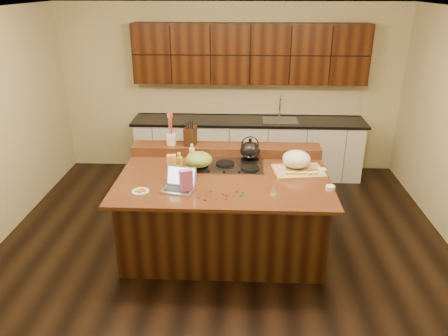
{
  "coord_description": "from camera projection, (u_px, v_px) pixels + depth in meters",
  "views": [
    {
      "loc": [
        0.2,
        -4.54,
        2.96
      ],
      "look_at": [
        0.0,
        0.05,
        1.0
      ],
      "focal_mm": 35.0,
      "sensor_mm": 36.0,
      "label": 1
    }
  ],
  "objects": [
    {
      "name": "gumdrop_1",
      "position": [
        211.0,
        191.0,
        4.6
      ],
      "size": [
        0.02,
        0.02,
        0.02
      ],
      "primitive_type": "ellipsoid",
      "color": "#198C26",
      "rests_on": "island"
    },
    {
      "name": "room",
      "position": [
        224.0,
        141.0,
        4.81
      ],
      "size": [
        5.52,
        5.02,
        2.72
      ],
      "color": "black",
      "rests_on": "ground"
    },
    {
      "name": "candy_plate",
      "position": [
        141.0,
        191.0,
        4.61
      ],
      "size": [
        0.2,
        0.2,
        0.01
      ],
      "primitive_type": "cylinder",
      "rotation": [
        0.0,
        0.0,
        0.11
      ],
      "color": "white",
      "rests_on": "island"
    },
    {
      "name": "knife_block",
      "position": [
        190.0,
        136.0,
        5.55
      ],
      "size": [
        0.16,
        0.22,
        0.24
      ],
      "primitive_type": "cube",
      "rotation": [
        0.0,
        0.0,
        -0.25
      ],
      "color": "black",
      "rests_on": "back_ledge"
    },
    {
      "name": "cooktop",
      "position": [
        225.0,
        165.0,
        5.25
      ],
      "size": [
        0.92,
        0.52,
        0.05
      ],
      "color": "gray",
      "rests_on": "island"
    },
    {
      "name": "gumdrop_2",
      "position": [
        224.0,
        194.0,
        4.54
      ],
      "size": [
        0.02,
        0.02,
        0.02
      ],
      "primitive_type": "ellipsoid",
      "color": "red",
      "rests_on": "island"
    },
    {
      "name": "back_ledge",
      "position": [
        226.0,
        150.0,
        5.6
      ],
      "size": [
        2.4,
        0.3,
        0.12
      ],
      "primitive_type": "cube",
      "color": "black",
      "rests_on": "island"
    },
    {
      "name": "ramekin_b",
      "position": [
        322.0,
        171.0,
        5.07
      ],
      "size": [
        0.12,
        0.12,
        0.04
      ],
      "primitive_type": "cylinder",
      "rotation": [
        0.0,
        0.0,
        -0.2
      ],
      "color": "white",
      "rests_on": "island"
    },
    {
      "name": "laptop",
      "position": [
        179.0,
        183.0,
        4.66
      ],
      "size": [
        0.38,
        0.33,
        0.23
      ],
      "rotation": [
        0.0,
        0.0,
        -0.22
      ],
      "color": "#B7B7BC",
      "rests_on": "island"
    },
    {
      "name": "kitchen_timer",
      "position": [
        273.0,
        190.0,
        4.58
      ],
      "size": [
        0.11,
        0.11,
        0.07
      ],
      "primitive_type": "cone",
      "rotation": [
        0.0,
        0.0,
        -0.42
      ],
      "color": "silver",
      "rests_on": "island"
    },
    {
      "name": "gumdrop_3",
      "position": [
        243.0,
        193.0,
        4.57
      ],
      "size": [
        0.02,
        0.02,
        0.02
      ],
      "primitive_type": "ellipsoid",
      "color": "#198C26",
      "rests_on": "island"
    },
    {
      "name": "island",
      "position": [
        224.0,
        211.0,
        5.16
      ],
      "size": [
        2.4,
        1.6,
        0.92
      ],
      "color": "black",
      "rests_on": "ground"
    },
    {
      "name": "strainer_bowl",
      "position": [
        293.0,
        160.0,
        5.33
      ],
      "size": [
        0.3,
        0.3,
        0.09
      ],
      "primitive_type": "cylinder",
      "rotation": [
        0.0,
        0.0,
        0.33
      ],
      "color": "#996B3F",
      "rests_on": "island"
    },
    {
      "name": "ramekin_c",
      "position": [
        282.0,
        168.0,
        5.13
      ],
      "size": [
        0.1,
        0.1,
        0.04
      ],
      "primitive_type": "cylinder",
      "rotation": [
        0.0,
        0.0,
        -0.02
      ],
      "color": "white",
      "rests_on": "island"
    },
    {
      "name": "gumdrop_10",
      "position": [
        227.0,
        195.0,
        4.52
      ],
      "size": [
        0.02,
        0.02,
        0.02
      ],
      "primitive_type": "ellipsoid",
      "color": "red",
      "rests_on": "island"
    },
    {
      "name": "gumdrop_9",
      "position": [
        241.0,
        195.0,
        4.52
      ],
      "size": [
        0.02,
        0.02,
        0.02
      ],
      "primitive_type": "ellipsoid",
      "color": "#198C26",
      "rests_on": "island"
    },
    {
      "name": "pink_bag",
      "position": [
        186.0,
        181.0,
        4.57
      ],
      "size": [
        0.15,
        0.12,
        0.25
      ],
      "primitive_type": "cube",
      "rotation": [
        0.0,
        0.0,
        0.42
      ],
      "color": "#C05A92",
      "rests_on": "island"
    },
    {
      "name": "wooden_tray",
      "position": [
        297.0,
        162.0,
        5.11
      ],
      "size": [
        0.62,
        0.49,
        0.23
      ],
      "rotation": [
        0.0,
        0.0,
        0.14
      ],
      "color": "tan",
      "rests_on": "island"
    },
    {
      "name": "gumdrop_4",
      "position": [
        205.0,
        200.0,
        4.42
      ],
      "size": [
        0.02,
        0.02,
        0.02
      ],
      "primitive_type": "ellipsoid",
      "color": "red",
      "rests_on": "island"
    },
    {
      "name": "gumdrop_0",
      "position": [
        199.0,
        197.0,
        4.47
      ],
      "size": [
        0.02,
        0.02,
        0.02
      ],
      "primitive_type": "ellipsoid",
      "color": "red",
      "rests_on": "island"
    },
    {
      "name": "kettle",
      "position": [
        250.0,
        151.0,
        5.3
      ],
      "size": [
        0.3,
        0.3,
        0.22
      ],
      "primitive_type": "ellipsoid",
      "rotation": [
        0.0,
        0.0,
        0.29
      ],
      "color": "black",
      "rests_on": "cooktop"
    },
    {
      "name": "utensil_crock",
      "position": [
        171.0,
        139.0,
        5.58
      ],
      "size": [
        0.13,
        0.13,
        0.14
      ],
      "primitive_type": "cylinder",
      "rotation": [
        0.0,
        0.0,
        -0.1
      ],
      "color": "white",
      "rests_on": "back_ledge"
    },
    {
      "name": "gumdrop_7",
      "position": [
        233.0,
        196.0,
        4.51
      ],
      "size": [
        0.02,
        0.02,
        0.02
      ],
      "primitive_type": "ellipsoid",
      "color": "#198C26",
      "rests_on": "island"
    },
    {
      "name": "oil_bottle",
      "position": [
        180.0,
        168.0,
        4.84
      ],
      "size": [
        0.08,
        0.08,
        0.27
      ],
      "primitive_type": "cylinder",
      "rotation": [
        0.0,
        0.0,
        0.15
      ],
      "color": "gold",
      "rests_on": "island"
    },
    {
      "name": "gumdrop_6",
      "position": [
        226.0,
        199.0,
        4.44
      ],
      "size": [
        0.02,
        0.02,
        0.02
      ],
      "primitive_type": "ellipsoid",
      "color": "red",
      "rests_on": "island"
    },
    {
      "name": "ramekin_a",
      "position": [
        330.0,
        188.0,
        4.65
      ],
      "size": [
        0.13,
        0.13,
        0.04
      ],
      "primitive_type": "cylinder",
      "rotation": [
        0.0,
        0.0,
        0.43
      ],
      "color": "white",
      "rests_on": "island"
    },
    {
      "name": "back_counter",
      "position": [
        249.0,
        116.0,
        6.99
      ],
      "size": [
        3.7,
        0.66,
        2.4
      ],
      "color": "silver",
      "rests_on": "ground"
    },
    {
      "name": "package_box",
      "position": [
        171.0,
        161.0,
        5.21
      ],
      "size": [
        0.12,
        0.09,
        0.15
      ],
      "primitive_type": "cube",
      "rotation": [
        0.0,
        0.0,
        0.13
      ],
      "color": "gold",
      "rests_on": "island"
    },
    {
      "name": "green_bowl",
      "position": [
        199.0,
        159.0,
        5.1
      ],
      "size": [
        0.32,
        0.32,
        0.17
      ],
      "primitive_type": "ellipsoid",
      "rotation": [
        0.0,
        0.0,
        -0.01
      ],
      "color": "olive",
      "rests_on": "cooktop"
    },
    {
      "name": "vinegar_bottle",
      "position": [
        192.0,
        158.0,
        5.16
      ],
      "size": [
        0.07,
        0.07,
        0.25
      ],
      "primitive_type": "cylinder",
      "rotation": [
        0.0,
        0.0,
        0.16
      ],
      "color": "silver",
      "rests_on": "island"
    },
    {
      "name": "gumdrop_5",
      "position": [
        216.0,
        198.0,
        4.45
      ],
      "size": [
        0.02,
        0.02,
        0.02
      ],
      "primitive_type": "ellipsoid",
      "color": "#198C26",
      "rests_on": "island"
    },
    {
      "name": "gumdrop_8",
      "position": [
        237.0,
        191.0,
        4.6
      ],
      "size": [
        0.02,
        0.02,
        0.02
      ],
      "primitive_type": "ellipsoid",
      "color": "red",
      "rests_on": "island"
    }
  ]
}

